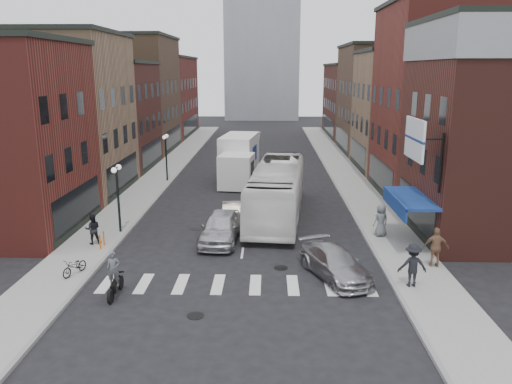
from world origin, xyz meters
The scene contains 31 objects.
ground centered at (0.00, 0.00, 0.00)m, with size 160.00×160.00×0.00m, color black.
sidewalk_left centered at (-8.50, 22.00, 0.07)m, with size 3.00×74.00×0.15m, color gray.
sidewalk_right centered at (8.50, 22.00, 0.07)m, with size 3.00×74.00×0.15m, color gray.
curb_left centered at (-7.00, 22.00, 0.00)m, with size 0.20×74.00×0.16m, color gray.
curb_right centered at (7.00, 22.00, 0.00)m, with size 0.20×74.00×0.16m, color gray.
crosswalk_stripes centered at (0.00, -3.00, 0.00)m, with size 12.00×2.20×0.01m, color silver.
bldg_left_mid_a centered at (-14.99, 14.00, 6.15)m, with size 10.30×10.20×12.30m.
bldg_left_mid_b centered at (-14.99, 24.00, 5.15)m, with size 10.30×10.20×10.30m.
bldg_left_far_a centered at (-14.99, 35.00, 6.65)m, with size 10.30×12.20×13.30m.
bldg_left_far_b centered at (-14.99, 49.00, 5.65)m, with size 10.30×16.20×11.30m.
bldg_right_corner centered at (14.99, 4.50, 6.15)m, with size 10.30×9.20×12.30m.
bldg_right_mid_a centered at (15.00, 14.00, 7.15)m, with size 10.30×10.20×14.30m.
bldg_right_mid_b centered at (14.99, 24.00, 5.65)m, with size 10.30×10.20×11.30m.
bldg_right_far_a centered at (14.99, 35.00, 6.15)m, with size 10.30×12.20×12.30m.
bldg_right_far_b centered at (14.99, 49.00, 5.15)m, with size 10.30×16.20×10.30m.
awning_blue centered at (8.93, 2.50, 2.63)m, with size 1.80×5.00×0.78m.
billboard_sign centered at (8.59, 0.50, 6.13)m, with size 1.52×3.00×3.70m.
streetlamp_near centered at (-7.40, 4.00, 2.91)m, with size 0.32×1.22×4.11m.
streetlamp_far centered at (-7.40, 18.00, 2.91)m, with size 0.32×1.22×4.11m.
bike_rack centered at (-7.60, 1.30, 0.55)m, with size 0.08×0.68×0.80m.
box_truck centered at (-1.22, 18.58, 1.91)m, with size 3.42×9.17×3.87m.
motorcycle_rider centered at (-5.19, -4.33, 0.96)m, with size 0.61×2.01×2.05m.
transit_bus centered at (1.94, 7.85, 1.77)m, with size 2.97×12.71×3.54m, color white.
sedan_left_near centered at (-1.31, 2.81, 0.86)m, with size 2.02×5.02×1.71m, color silver.
sedan_left_far centered at (-0.80, 6.00, 0.67)m, with size 1.41×4.04×1.33m, color #ADA18C.
curb_car centered at (4.52, -2.03, 0.69)m, with size 1.93×4.75×1.38m, color #A2A2A6.
parked_bicycle centered at (-7.68, -2.38, 0.55)m, with size 0.53×1.52×0.80m, color black.
ped_left_solo centered at (-8.25, 1.84, 1.00)m, with size 0.82×0.47×1.69m, color black.
ped_right_a centered at (7.74, -3.26, 1.13)m, with size 1.27×0.63×1.96m, color black.
ped_right_b centered at (9.51, -0.96, 1.14)m, with size 1.16×0.58×1.97m, color brown.
ped_right_c centered at (7.84, 3.59, 1.09)m, with size 0.92×0.60×1.88m, color slate.
Camera 1 is at (1.36, -23.95, 9.52)m, focal length 35.00 mm.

